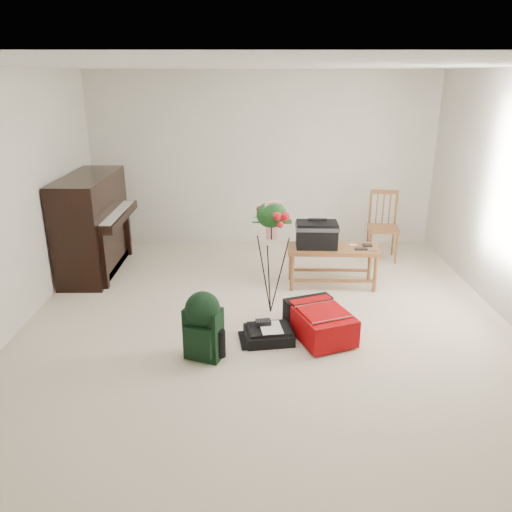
{
  "coord_description": "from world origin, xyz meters",
  "views": [
    {
      "loc": [
        -0.14,
        -4.54,
        2.42
      ],
      "look_at": [
        -0.11,
        0.35,
        0.64
      ],
      "focal_mm": 35.0,
      "sensor_mm": 36.0,
      "label": 1
    }
  ],
  "objects_px": {
    "red_suitcase": "(319,320)",
    "green_backpack": "(203,323)",
    "dining_chair": "(383,226)",
    "black_duffel": "(269,334)",
    "bench": "(322,239)",
    "flower_stand": "(271,258)",
    "piano": "(94,226)"
  },
  "relations": [
    {
      "from": "bench",
      "to": "green_backpack",
      "type": "distance_m",
      "value": 2.1
    },
    {
      "from": "bench",
      "to": "green_backpack",
      "type": "xyz_separation_m",
      "value": [
        -1.26,
        -1.66,
        -0.24
      ]
    },
    {
      "from": "bench",
      "to": "flower_stand",
      "type": "distance_m",
      "value": 0.96
    },
    {
      "from": "dining_chair",
      "to": "red_suitcase",
      "type": "height_order",
      "value": "dining_chair"
    },
    {
      "from": "green_backpack",
      "to": "bench",
      "type": "bearing_deg",
      "value": 73.32
    },
    {
      "from": "piano",
      "to": "flower_stand",
      "type": "distance_m",
      "value": 2.56
    },
    {
      "from": "dining_chair",
      "to": "flower_stand",
      "type": "height_order",
      "value": "flower_stand"
    },
    {
      "from": "green_backpack",
      "to": "flower_stand",
      "type": "xyz_separation_m",
      "value": [
        0.63,
        0.93,
        0.26
      ]
    },
    {
      "from": "bench",
      "to": "black_duffel",
      "type": "relative_size",
      "value": 2.2
    },
    {
      "from": "piano",
      "to": "bench",
      "type": "bearing_deg",
      "value": -10.27
    },
    {
      "from": "bench",
      "to": "red_suitcase",
      "type": "relative_size",
      "value": 1.31
    },
    {
      "from": "black_duffel",
      "to": "green_backpack",
      "type": "distance_m",
      "value": 0.73
    },
    {
      "from": "red_suitcase",
      "to": "green_backpack",
      "type": "distance_m",
      "value": 1.19
    },
    {
      "from": "piano",
      "to": "bench",
      "type": "xyz_separation_m",
      "value": [
        2.86,
        -0.52,
        -0.01
      ]
    },
    {
      "from": "green_backpack",
      "to": "black_duffel",
      "type": "bearing_deg",
      "value": 48.17
    },
    {
      "from": "piano",
      "to": "black_duffel",
      "type": "distance_m",
      "value": 2.93
    },
    {
      "from": "black_duffel",
      "to": "dining_chair",
      "type": "bearing_deg",
      "value": 46.66
    },
    {
      "from": "red_suitcase",
      "to": "black_duffel",
      "type": "relative_size",
      "value": 1.69
    },
    {
      "from": "bench",
      "to": "flower_stand",
      "type": "height_order",
      "value": "flower_stand"
    },
    {
      "from": "piano",
      "to": "green_backpack",
      "type": "distance_m",
      "value": 2.72
    },
    {
      "from": "bench",
      "to": "green_backpack",
      "type": "height_order",
      "value": "bench"
    },
    {
      "from": "bench",
      "to": "flower_stand",
      "type": "relative_size",
      "value": 0.87
    },
    {
      "from": "bench",
      "to": "green_backpack",
      "type": "relative_size",
      "value": 1.71
    },
    {
      "from": "bench",
      "to": "dining_chair",
      "type": "relative_size",
      "value": 1.17
    },
    {
      "from": "dining_chair",
      "to": "green_backpack",
      "type": "xyz_separation_m",
      "value": [
        -2.23,
        -2.62,
        -0.1
      ]
    },
    {
      "from": "piano",
      "to": "dining_chair",
      "type": "xyz_separation_m",
      "value": [
        3.83,
        0.44,
        -0.14
      ]
    },
    {
      "from": "dining_chair",
      "to": "flower_stand",
      "type": "relative_size",
      "value": 0.74
    },
    {
      "from": "red_suitcase",
      "to": "black_duffel",
      "type": "xyz_separation_m",
      "value": [
        -0.5,
        -0.11,
        -0.09
      ]
    },
    {
      "from": "dining_chair",
      "to": "black_duffel",
      "type": "distance_m",
      "value": 2.86
    },
    {
      "from": "dining_chair",
      "to": "red_suitcase",
      "type": "bearing_deg",
      "value": -109.79
    },
    {
      "from": "flower_stand",
      "to": "bench",
      "type": "bearing_deg",
      "value": 33.06
    },
    {
      "from": "green_backpack",
      "to": "flower_stand",
      "type": "height_order",
      "value": "flower_stand"
    }
  ]
}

